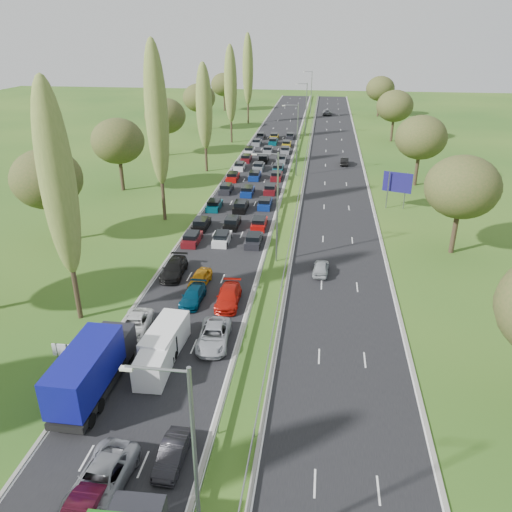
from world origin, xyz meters
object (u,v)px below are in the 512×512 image
(blue_lorry, at_px, (93,367))
(white_van_front, at_px, (157,358))
(info_sign, at_px, (63,352))
(white_van_rear, at_px, (166,337))
(direction_sign, at_px, (397,184))
(near_car_2, at_px, (135,325))
(near_car_3, at_px, (174,269))

(blue_lorry, relative_size, white_van_front, 1.78)
(white_van_front, bearing_deg, info_sign, -176.14)
(white_van_rear, distance_m, info_sign, 7.66)
(white_van_rear, xyz_separation_m, direction_sign, (21.86, 37.43, 2.41))
(white_van_front, xyz_separation_m, direction_sign, (21.80, 39.98, 2.48))
(near_car_2, height_order, info_sign, info_sign)
(info_sign, bearing_deg, near_car_2, 56.63)
(near_car_3, bearing_deg, info_sign, -105.56)
(white_van_front, distance_m, direction_sign, 45.60)
(white_van_front, bearing_deg, blue_lorry, -142.09)
(near_car_2, relative_size, white_van_front, 0.93)
(white_van_front, bearing_deg, near_car_3, 99.90)
(near_car_3, height_order, direction_sign, direction_sign)
(near_car_2, relative_size, white_van_rear, 0.88)
(info_sign, relative_size, direction_sign, 0.40)
(white_van_rear, bearing_deg, direction_sign, 63.80)
(near_car_2, xyz_separation_m, info_sign, (-3.54, -5.37, 0.67))
(near_car_2, relative_size, blue_lorry, 0.52)
(near_car_2, height_order, blue_lorry, blue_lorry)
(white_van_front, xyz_separation_m, white_van_rear, (-0.06, 2.55, 0.07))
(near_car_2, bearing_deg, white_van_rear, -36.77)
(white_van_rear, xyz_separation_m, info_sign, (-6.94, -3.25, 0.22))
(white_van_rear, bearing_deg, white_van_front, -84.44)
(white_van_front, bearing_deg, white_van_rear, 89.57)
(blue_lorry, height_order, white_van_rear, blue_lorry)
(near_car_3, relative_size, direction_sign, 1.00)
(blue_lorry, bearing_deg, info_sign, 147.37)
(near_car_3, distance_m, info_sign, 16.52)
(white_van_front, relative_size, info_sign, 2.51)
(info_sign, height_order, direction_sign, direction_sign)
(white_van_rear, bearing_deg, blue_lorry, -118.22)
(near_car_3, distance_m, direction_sign, 35.20)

